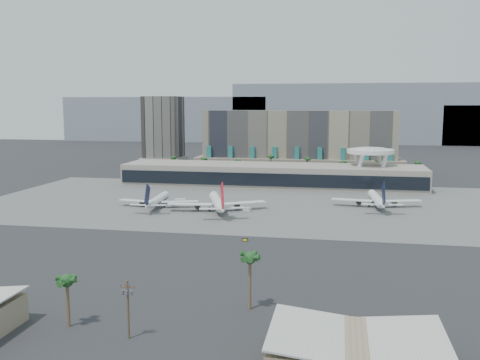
% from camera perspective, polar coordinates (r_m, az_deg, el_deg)
% --- Properties ---
extents(ground, '(900.00, 900.00, 0.00)m').
position_cam_1_polar(ground, '(200.08, -0.66, -5.25)').
color(ground, '#232326').
rests_on(ground, ground).
extents(apron_pad, '(260.00, 130.00, 0.06)m').
position_cam_1_polar(apron_pad, '(253.07, 1.79, -2.42)').
color(apron_pad, '#5B5B59').
rests_on(apron_pad, ground).
extents(mountain_ridge, '(680.00, 60.00, 70.00)m').
position_cam_1_polar(mountain_ridge, '(661.14, 9.85, 6.56)').
color(mountain_ridge, gray).
rests_on(mountain_ridge, ground).
extents(hotel, '(140.00, 30.00, 42.00)m').
position_cam_1_polar(hotel, '(367.54, 6.25, 3.46)').
color(hotel, gray).
rests_on(hotel, ground).
extents(office_tower, '(30.00, 30.00, 52.00)m').
position_cam_1_polar(office_tower, '(413.64, -8.16, 4.79)').
color(office_tower, black).
rests_on(office_tower, ground).
extents(terminal, '(170.00, 32.50, 14.50)m').
position_cam_1_polar(terminal, '(305.72, 3.39, 0.62)').
color(terminal, '#AAA395').
rests_on(terminal, ground).
extents(saucer_structure, '(26.00, 26.00, 21.89)m').
position_cam_1_polar(saucer_structure, '(308.55, 13.76, 2.70)').
color(saucer_structure, white).
rests_on(saucer_structure, ground).
extents(palm_row, '(157.80, 2.80, 13.10)m').
position_cam_1_polar(palm_row, '(339.20, 5.33, 2.02)').
color(palm_row, brown).
rests_on(palm_row, ground).
extents(hangar_right, '(30.55, 20.60, 6.89)m').
position_cam_1_polar(hangar_right, '(100.67, 12.27, -17.53)').
color(hangar_right, '#8C795D').
rests_on(hangar_right, ground).
extents(utility_pole, '(3.20, 0.85, 12.00)m').
position_cam_1_polar(utility_pole, '(110.16, -11.88, -12.84)').
color(utility_pole, '#4C3826').
rests_on(utility_pole, ground).
extents(airliner_left, '(36.93, 38.11, 13.15)m').
position_cam_1_polar(airliner_left, '(243.57, -8.78, -2.14)').
color(airliner_left, white).
rests_on(airliner_left, ground).
extents(airliner_centre, '(41.93, 43.35, 15.55)m').
position_cam_1_polar(airliner_centre, '(232.60, -2.42, -2.38)').
color(airliner_centre, white).
rests_on(airliner_centre, ground).
extents(airliner_right, '(40.18, 41.50, 14.33)m').
position_cam_1_polar(airliner_right, '(249.02, 14.38, -2.01)').
color(airliner_right, white).
rests_on(airliner_right, ground).
extents(service_vehicle_a, '(5.36, 4.01, 2.36)m').
position_cam_1_polar(service_vehicle_a, '(251.12, -6.43, -2.28)').
color(service_vehicle_a, white).
rests_on(service_vehicle_a, ground).
extents(service_vehicle_b, '(3.74, 2.97, 1.69)m').
position_cam_1_polar(service_vehicle_b, '(233.01, 0.76, -3.13)').
color(service_vehicle_b, silver).
rests_on(service_vehicle_b, ground).
extents(taxiway_sign, '(2.11, 0.52, 0.95)m').
position_cam_1_polar(taxiway_sign, '(182.64, 0.53, -6.40)').
color(taxiway_sign, black).
rests_on(taxiway_sign, ground).
extents(near_palm_a, '(6.00, 6.00, 11.39)m').
position_cam_1_polar(near_palm_a, '(118.48, -17.95, -10.82)').
color(near_palm_a, brown).
rests_on(near_palm_a, ground).
extents(near_palm_b, '(6.00, 6.00, 13.40)m').
position_cam_1_polar(near_palm_b, '(121.43, 1.07, -8.98)').
color(near_palm_b, brown).
rests_on(near_palm_b, ground).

